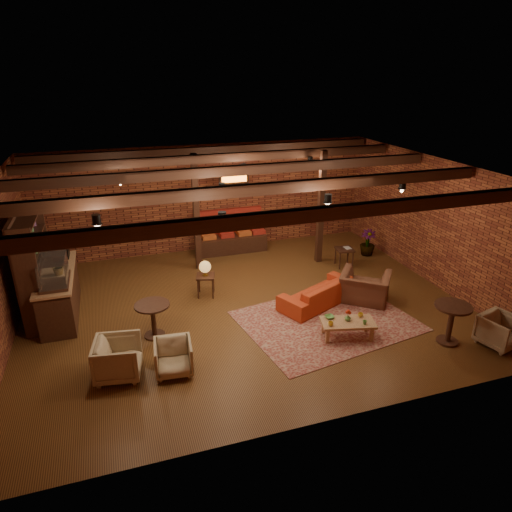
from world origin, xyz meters
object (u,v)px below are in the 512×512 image
object	(u,v)px
sofa	(318,292)
round_table_right	(451,318)
side_table_lamp	(205,269)
coffee_table	(347,323)
armchair_far	(500,329)
armchair_a	(118,357)
plant_tall	(370,218)
side_table_book	(345,250)
armchair_b	(173,356)
round_table_left	(153,315)
armchair_right	(365,282)

from	to	relation	value
sofa	round_table_right	xyz separation A→B (m)	(1.82, -2.34, 0.27)
sofa	side_table_lamp	distance (m)	2.78
coffee_table	armchair_far	size ratio (longest dim) A/B	1.67
sofa	coffee_table	xyz separation A→B (m)	(-0.07, -1.53, 0.04)
armchair_a	plant_tall	distance (m)	8.29
side_table_lamp	side_table_book	world-z (taller)	side_table_lamp
sofa	coffee_table	world-z (taller)	coffee_table
armchair_a	armchair_b	xyz separation A→B (m)	(0.97, -0.19, -0.06)
armchair_a	round_table_left	bearing A→B (deg)	-24.02
armchair_b	armchair_right	distance (m)	4.98
round_table_right	armchair_far	xyz separation A→B (m)	(0.90, -0.39, -0.21)
round_table_left	armchair_b	xyz separation A→B (m)	(0.21, -1.35, -0.16)
armchair_b	armchair_right	xyz separation A→B (m)	(4.78, 1.37, 0.14)
round_table_left	round_table_right	bearing A→B (deg)	-20.24
side_table_lamp	armchair_a	world-z (taller)	side_table_lamp
armchair_a	sofa	bearing A→B (deg)	-63.99
coffee_table	armchair_b	xyz separation A→B (m)	(-3.60, -0.06, 0.01)
side_table_book	coffee_table	bearing A→B (deg)	-117.22
round_table_right	plant_tall	world-z (taller)	plant_tall
armchair_b	round_table_right	bearing A→B (deg)	-2.34
armchair_b	side_table_book	world-z (taller)	armchair_b
armchair_right	side_table_book	world-z (taller)	armchair_right
armchair_a	side_table_book	size ratio (longest dim) A/B	1.49
armchair_a	plant_tall	world-z (taller)	plant_tall
sofa	coffee_table	bearing A→B (deg)	63.12
round_table_left	side_table_book	xyz separation A→B (m)	(5.53, 2.06, -0.02)
armchair_a	armchair_b	world-z (taller)	armchair_a
armchair_right	side_table_book	distance (m)	2.11
sofa	side_table_book	bearing A→B (deg)	-156.52
side_table_lamp	round_table_left	bearing A→B (deg)	-133.86
coffee_table	round_table_left	distance (m)	4.03
sofa	armchair_a	bearing A→B (deg)	-7.43
round_table_left	side_table_book	world-z (taller)	round_table_left
coffee_table	side_table_lamp	xyz separation A→B (m)	(-2.39, 2.77, 0.36)
armchair_right	armchair_far	bearing A→B (deg)	161.01
side_table_book	armchair_far	distance (m)	4.68
sofa	round_table_right	size ratio (longest dim) A/B	2.41
side_table_book	plant_tall	distance (m)	1.37
side_table_lamp	round_table_right	distance (m)	5.58
armchair_a	round_table_right	size ratio (longest dim) A/B	0.96
armchair_right	plant_tall	bearing A→B (deg)	-83.49
side_table_lamp	armchair_b	world-z (taller)	side_table_lamp
coffee_table	round_table_left	world-z (taller)	round_table_left
side_table_lamp	coffee_table	bearing A→B (deg)	-49.30
side_table_lamp	armchair_far	bearing A→B (deg)	-37.57
side_table_lamp	armchair_a	bearing A→B (deg)	-129.59
round_table_left	side_table_book	bearing A→B (deg)	20.42
round_table_right	sofa	bearing A→B (deg)	127.78
side_table_lamp	round_table_right	size ratio (longest dim) A/B	1.08
side_table_lamp	armchair_far	size ratio (longest dim) A/B	1.28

